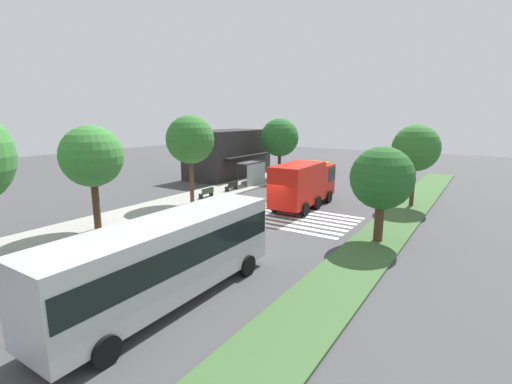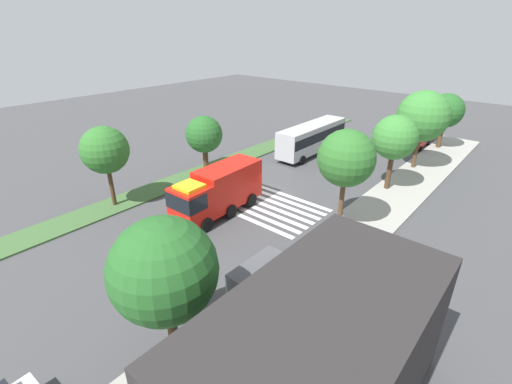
% 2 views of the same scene
% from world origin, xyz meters
% --- Properties ---
extents(ground_plane, '(120.00, 120.00, 0.00)m').
position_xyz_m(ground_plane, '(0.00, 0.00, 0.00)').
color(ground_plane, '#424244').
extents(sidewalk, '(60.00, 4.52, 0.14)m').
position_xyz_m(sidewalk, '(0.00, 9.06, 0.07)').
color(sidewalk, '#9E9B93').
rests_on(sidewalk, ground_plane).
extents(median_strip, '(60.00, 3.00, 0.14)m').
position_xyz_m(median_strip, '(0.00, -8.30, 0.07)').
color(median_strip, '#3D6033').
rests_on(median_strip, ground_plane).
extents(crosswalk, '(5.85, 12.24, 0.01)m').
position_xyz_m(crosswalk, '(1.54, 0.00, 0.01)').
color(crosswalk, silver).
rests_on(crosswalk, ground_plane).
extents(fire_truck, '(8.41, 3.07, 3.75)m').
position_xyz_m(fire_truck, '(5.25, -0.70, 2.07)').
color(fire_truck, red).
rests_on(fire_truck, ground_plane).
extents(parked_car_mid, '(4.87, 2.22, 1.61)m').
position_xyz_m(parked_car_mid, '(23.15, 5.60, 0.84)').
color(parked_car_mid, silver).
rests_on(parked_car_mid, ground_plane).
extents(transit_bus, '(10.96, 2.88, 3.46)m').
position_xyz_m(transit_bus, '(-12.39, -3.06, 2.06)').
color(transit_bus, '#B2B2B7').
rests_on(transit_bus, ground_plane).
extents(bus_stop_shelter, '(3.50, 1.40, 2.46)m').
position_xyz_m(bus_stop_shelter, '(10.87, 8.05, 1.89)').
color(bus_stop_shelter, '#4C4C51').
rests_on(bus_stop_shelter, sidewalk).
extents(bench_near_shelter, '(1.60, 0.50, 0.90)m').
position_xyz_m(bench_near_shelter, '(6.87, 8.08, 0.59)').
color(bench_near_shelter, black).
rests_on(bench_near_shelter, sidewalk).
extents(bench_west_of_shelter, '(1.60, 0.50, 0.90)m').
position_xyz_m(bench_west_of_shelter, '(3.01, 8.08, 0.59)').
color(bench_west_of_shelter, '#2D472D').
rests_on(bench_west_of_shelter, sidewalk).
extents(street_lamp, '(0.36, 0.36, 6.38)m').
position_xyz_m(street_lamp, '(15.60, 7.40, 3.89)').
color(street_lamp, '#2D2D30').
rests_on(street_lamp, sidewalk).
extents(storefront_building, '(11.08, 6.34, 5.78)m').
position_xyz_m(storefront_building, '(14.27, 14.08, 2.89)').
color(storefront_building, '#282626').
rests_on(storefront_building, ground_plane).
extents(sidewalk_tree_center, '(3.91, 3.91, 6.79)m').
position_xyz_m(sidewalk_tree_center, '(-8.27, 7.80, 4.94)').
color(sidewalk_tree_center, '#47301E').
rests_on(sidewalk_tree_center, sidewalk).
extents(sidewalk_tree_east, '(4.03, 4.03, 7.41)m').
position_xyz_m(sidewalk_tree_east, '(0.79, 7.80, 5.51)').
color(sidewalk_tree_east, '#513823').
rests_on(sidewalk_tree_east, sidewalk).
extents(sidewalk_tree_far_east, '(4.46, 4.46, 7.07)m').
position_xyz_m(sidewalk_tree_far_east, '(16.07, 7.80, 4.97)').
color(sidewalk_tree_far_east, '#47301E').
rests_on(sidewalk_tree_far_east, sidewalk).
extents(median_tree_far_west, '(3.68, 3.68, 5.64)m').
position_xyz_m(median_tree_far_west, '(-0.47, -8.30, 3.91)').
color(median_tree_far_west, '#47301E').
rests_on(median_tree_far_west, median_strip).
extents(median_tree_west, '(3.77, 3.77, 6.69)m').
position_xyz_m(median_tree_west, '(9.88, -8.30, 4.92)').
color(median_tree_west, '#47301E').
rests_on(median_tree_west, median_strip).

